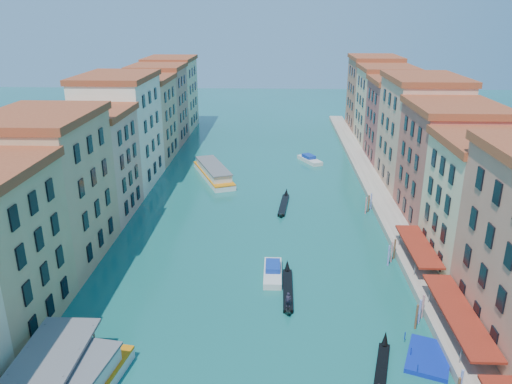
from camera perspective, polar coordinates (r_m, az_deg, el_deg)
left_bank_palazzos at (r=92.75m, az=-16.31°, el=5.41°), size 12.80×128.40×21.00m
right_bank_palazzos at (r=92.15m, az=19.10°, el=5.04°), size 12.80×128.40×21.00m
quay at (r=92.86m, az=13.73°, el=-0.30°), size 4.00×140.00×1.00m
restaurant_awnings at (r=55.36m, az=22.34°, el=-12.99°), size 3.20×44.55×3.12m
mooring_poles_right at (r=59.97m, az=17.49°, el=-11.56°), size 1.44×54.24×3.20m
vaporetto_far at (r=101.03m, az=-4.89°, el=2.29°), size 10.46×18.27×2.68m
gondola_fore at (r=61.00m, az=3.65°, el=-10.96°), size 1.21×12.30×2.46m
gondola_right at (r=50.00m, az=14.09°, el=-19.47°), size 3.88×11.29×2.29m
gondola_far at (r=86.42m, az=3.19°, el=-1.36°), size 2.23×12.65×1.79m
motorboat_mid at (r=64.25m, az=1.92°, el=-9.06°), size 2.24×7.11×1.47m
motorboat_far at (r=112.31m, az=6.14°, el=3.74°), size 5.46×7.70×1.54m
blue_dock at (r=53.42m, az=19.12°, el=-17.42°), size 5.72×6.84×0.49m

